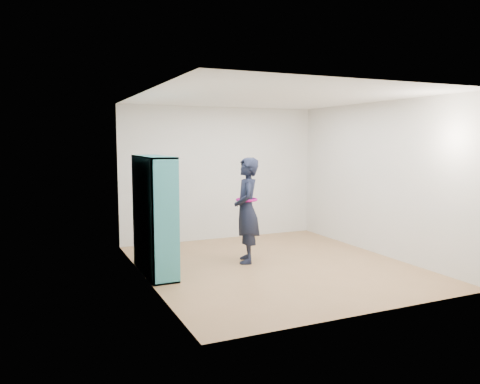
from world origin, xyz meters
name	(u,v)px	position (x,y,z in m)	size (l,w,h in m)	color
floor	(274,265)	(0.00, 0.00, 0.00)	(4.50, 4.50, 0.00)	#976F44
ceiling	(276,97)	(0.00, 0.00, 2.60)	(4.50, 4.50, 0.00)	white
wall_left	(146,188)	(-2.00, 0.00, 1.30)	(0.02, 4.50, 2.60)	silver
wall_right	(378,179)	(2.00, 0.00, 1.30)	(0.02, 4.50, 2.60)	silver
wall_back	(221,173)	(0.00, 2.25, 1.30)	(4.00, 0.02, 2.60)	silver
wall_front	(372,200)	(0.00, -2.25, 1.30)	(4.00, 0.02, 2.60)	silver
bookshelf	(152,216)	(-1.83, 0.37, 0.85)	(0.38, 1.30, 1.73)	teal
person	(247,210)	(-0.31, 0.38, 0.84)	(0.59, 0.72, 1.68)	black
smartphone	(237,203)	(-0.41, 0.50, 0.95)	(0.03, 0.09, 0.14)	silver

